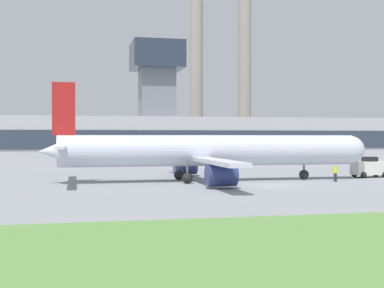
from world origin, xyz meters
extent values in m
plane|color=gray|center=(0.00, 0.00, 0.00)|extent=(400.00, 400.00, 0.00)
cube|color=#B2B2B7|center=(0.00, 36.80, 3.69)|extent=(69.21, 13.59, 7.38)
cube|color=#2D3847|center=(0.00, 29.96, 4.06)|extent=(67.82, 0.16, 2.66)
cube|color=slate|center=(-4.70, 36.80, 7.48)|extent=(5.22, 5.22, 14.95)
cube|color=#283342|center=(-4.70, 36.80, 17.04)|extent=(7.83, 7.83, 4.18)
cylinder|color=gray|center=(7.40, 62.15, 16.99)|extent=(2.70, 2.70, 33.97)
cylinder|color=gray|center=(18.59, 64.49, 19.89)|extent=(2.88, 2.88, 39.78)
cylinder|color=silver|center=(-3.78, 5.85, 3.06)|extent=(30.17, 3.06, 3.06)
sphere|color=silver|center=(11.30, 5.85, 3.06)|extent=(2.90, 2.90, 2.90)
cone|color=silver|center=(-18.86, 5.85, 3.06)|extent=(3.36, 2.90, 2.90)
cube|color=#B21E1E|center=(-18.22, 5.85, 7.08)|extent=(2.14, 0.24, 4.97)
cube|color=silver|center=(-18.39, 1.79, 3.52)|extent=(0.79, 8.13, 0.20)
cube|color=silver|center=(-18.39, 9.91, 3.52)|extent=(0.79, 8.13, 0.20)
cube|color=silver|center=(-5.29, -1.53, 2.30)|extent=(1.76, 13.54, 0.36)
cube|color=silver|center=(-5.29, 13.23, 2.30)|extent=(1.76, 13.54, 0.36)
cylinder|color=navy|center=(-4.99, -1.77, 1.17)|extent=(2.54, 1.96, 1.96)
cylinder|color=navy|center=(-4.99, 13.47, 1.17)|extent=(2.54, 1.96, 1.96)
cylinder|color=#59595B|center=(6.02, 5.85, 1.40)|extent=(0.20, 0.20, 1.79)
sphere|color=black|center=(6.02, 5.85, 0.51)|extent=(1.01, 1.01, 1.01)
cylinder|color=#59595B|center=(-6.80, 3.72, 1.40)|extent=(0.20, 0.20, 1.79)
sphere|color=black|center=(-6.80, 3.72, 0.51)|extent=(1.01, 1.01, 1.01)
cylinder|color=#59595B|center=(-6.80, 7.98, 1.40)|extent=(0.20, 0.20, 1.79)
sphere|color=black|center=(-6.80, 7.98, 0.51)|extent=(1.01, 1.01, 1.01)
cube|color=white|center=(14.20, 6.93, 1.03)|extent=(4.10, 2.04, 1.44)
cube|color=black|center=(14.20, 6.93, 2.00)|extent=(1.49, 1.29, 0.50)
sphere|color=black|center=(15.50, 7.85, 0.35)|extent=(0.70, 0.70, 0.70)
sphere|color=black|center=(12.91, 6.01, 0.35)|extent=(0.70, 0.70, 0.70)
sphere|color=black|center=(12.75, 7.57, 0.35)|extent=(0.70, 0.70, 0.70)
cylinder|color=#23283D|center=(7.93, 2.67, 0.42)|extent=(0.35, 0.35, 0.84)
cylinder|color=yellow|center=(7.93, 2.67, 1.17)|extent=(0.44, 0.44, 0.66)
sphere|color=tan|center=(7.93, 2.67, 1.61)|extent=(0.23, 0.23, 0.23)
camera|label=1|loc=(-17.20, -45.72, 4.41)|focal=50.00mm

